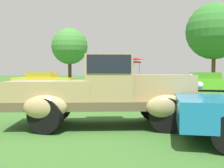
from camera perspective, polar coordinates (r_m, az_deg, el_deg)
The scene contains 8 objects.
ground_plane at distance 6.64m, azimuth -4.85°, elevation -8.80°, with size 120.00×120.00×0.00m, color #386628.
feature_pickup_truck at distance 6.49m, azimuth -1.53°, elevation -1.33°, with size 4.60×2.80×1.70m.
show_car_yellow at distance 21.05m, azimuth -14.14°, elevation 0.75°, with size 4.70×2.19×1.22m.
show_car_cream at distance 19.76m, azimuth 1.09°, elevation 0.70°, with size 4.30×1.85×1.22m.
show_car_lime at distance 18.83m, azimuth 19.34°, elevation 0.43°, with size 4.40×1.74×1.22m.
canopy_tent_left_field at distance 24.31m, azimuth 1.97°, elevation 5.40°, with size 3.12×3.12×2.71m.
treeline_far_left at distance 35.68m, azimuth -8.88°, elevation 7.82°, with size 4.64×4.64×6.79m.
treeline_mid_left at distance 33.41m, azimuth 20.66°, elevation 10.29°, with size 6.34×6.34×8.96m.
Camera 1 is at (2.26, -6.10, 1.34)m, focal length 43.53 mm.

